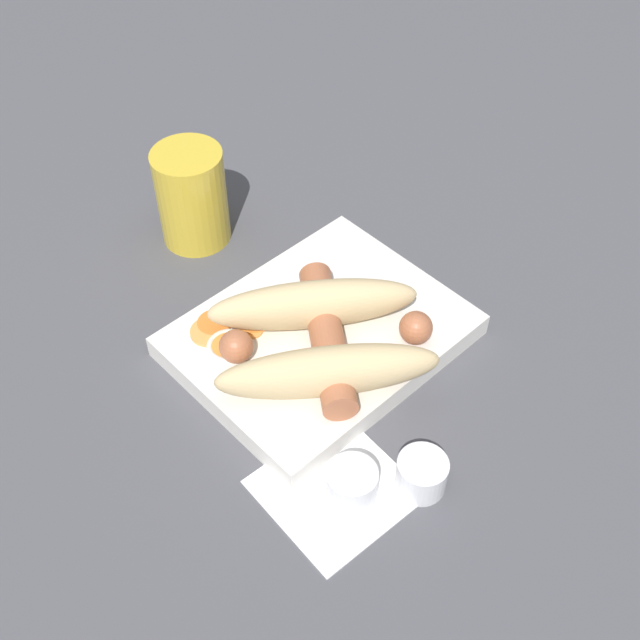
{
  "coord_description": "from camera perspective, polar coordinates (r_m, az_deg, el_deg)",
  "views": [
    {
      "loc": [
        0.33,
        0.35,
        0.56
      ],
      "look_at": [
        0.0,
        0.0,
        0.03
      ],
      "focal_mm": 45.0,
      "sensor_mm": 36.0,
      "label": 1
    }
  ],
  "objects": [
    {
      "name": "bread_roll",
      "position": [
        0.69,
        0.11,
        -1.13
      ],
      "size": [
        0.22,
        0.21,
        0.05
      ],
      "color": "#DBBC84",
      "rests_on": "food_tray"
    },
    {
      "name": "napkin",
      "position": [
        0.65,
        1.05,
        -11.89
      ],
      "size": [
        0.11,
        0.11,
        0.0
      ],
      "color": "white",
      "rests_on": "ground_plane"
    },
    {
      "name": "ground_plane",
      "position": [
        0.74,
        0.0,
        -1.71
      ],
      "size": [
        3.0,
        3.0,
        0.0
      ],
      "primitive_type": "plane",
      "color": "#4C4C51"
    },
    {
      "name": "drink_glass",
      "position": [
        0.82,
        -9.1,
        8.67
      ],
      "size": [
        0.07,
        0.07,
        0.1
      ],
      "color": "gold",
      "rests_on": "ground_plane"
    },
    {
      "name": "condiment_cup_far",
      "position": [
        0.65,
        7.22,
        -10.9
      ],
      "size": [
        0.04,
        0.04,
        0.03
      ],
      "color": "white",
      "rests_on": "ground_plane"
    },
    {
      "name": "condiment_cup_near",
      "position": [
        0.64,
        2.28,
        -11.65
      ],
      "size": [
        0.04,
        0.04,
        0.03
      ],
      "color": "white",
      "rests_on": "ground_plane"
    },
    {
      "name": "pickled_veggies",
      "position": [
        0.72,
        -6.3,
        -0.82
      ],
      "size": [
        0.08,
        0.07,
        0.01
      ],
      "color": "orange",
      "rests_on": "food_tray"
    },
    {
      "name": "sausage",
      "position": [
        0.7,
        0.5,
        -1.22
      ],
      "size": [
        0.16,
        0.15,
        0.03
      ],
      "color": "#B26642",
      "rests_on": "food_tray"
    },
    {
      "name": "food_tray",
      "position": [
        0.73,
        0.0,
        -1.13
      ],
      "size": [
        0.25,
        0.19,
        0.02
      ],
      "color": "silver",
      "rests_on": "ground_plane"
    }
  ]
}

